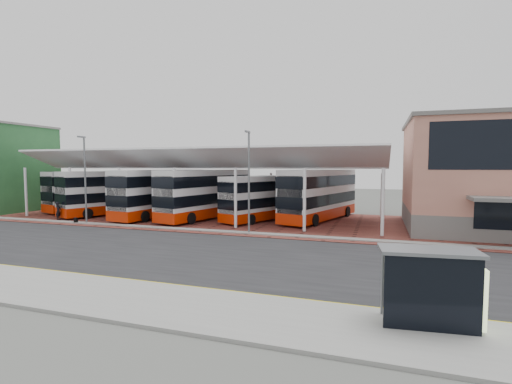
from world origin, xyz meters
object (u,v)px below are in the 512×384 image
Objects in this scene: bus_1 at (114,193)px; pedestrian at (58,211)px; bus_3 at (206,194)px; bus_shelter at (439,280)px; bus_5 at (320,195)px; bus_0 at (95,191)px; bus_4 at (266,198)px; bus_2 at (160,193)px.

bus_1 reaches higher than pedestrian.
bus_shelter is at bearing -35.34° from bus_3.
bus_5 reaches higher than bus_1.
bus_shelter reaches higher than pedestrian.
bus_0 is 22.02m from bus_4.
bus_0 is at bearing -4.50° from pedestrian.
bus_4 is at bearing -147.05° from bus_5.
bus_3 reaches higher than bus_1.
bus_4 is at bearing 25.63° from bus_1.
bus_4 reaches higher than pedestrian.
pedestrian is (-2.11, -5.58, -1.45)m from bus_1.
bus_5 is (22.22, 2.69, 0.11)m from bus_1.
bus_2 reaches higher than bus_4.
bus_2 is 3.72× the size of bus_shelter.
bus_2 reaches higher than pedestrian.
bus_4 is at bearing 113.47° from bus_shelter.
bus_0 is 0.94× the size of bus_5.
bus_1 is 17.16m from bus_4.
bus_0 is 0.95× the size of bus_3.
bus_2 is 11.24m from bus_4.
bus_5 reaches higher than bus_3.
pedestrian is (-8.07, -5.42, -1.53)m from bus_2.
bus_shelter is (29.64, -20.87, -0.71)m from bus_1.
bus_3 is at bearing -150.67° from bus_5.
bus_5 is at bearing 40.50° from bus_4.
bus_shelter is (23.68, -20.71, -0.79)m from bus_2.
bus_0 is 11.13m from bus_2.
bus_2 is 0.99× the size of bus_5.
bus_2 is at bearing 1.97° from bus_0.
pedestrian is (-19.23, -6.77, -1.26)m from bus_4.
bus_5 reaches higher than bus_4.
bus_0 is at bearing 175.20° from bus_1.
bus_0 is at bearing -159.05° from bus_4.
bus_4 is (6.03, 1.02, -0.28)m from bus_3.
bus_4 is at bearing 12.15° from bus_0.
bus_3 is (11.08, 0.17, 0.09)m from bus_1.
bus_1 is 6.14m from pedestrian.
bus_4 is 3.25× the size of bus_shelter.
bus_3 is 1.15× the size of bus_4.
bus_3 is 6.12m from bus_4.
bus_4 is (21.98, -1.23, -0.16)m from bus_0.
bus_5 reaches higher than bus_shelter.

